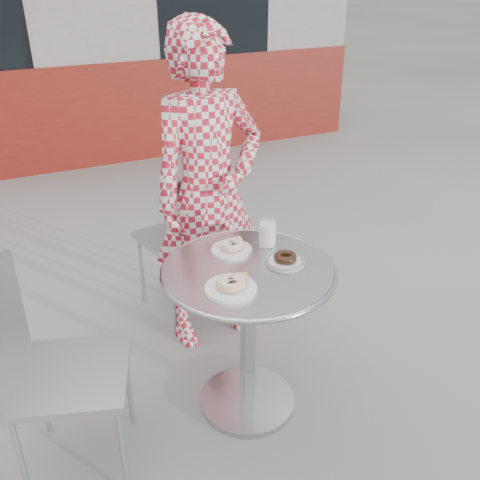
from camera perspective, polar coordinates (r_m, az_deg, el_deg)
name	(u,v)px	position (r m, az deg, el deg)	size (l,w,h in m)	color
ground	(249,395)	(2.69, 0.96, -16.20)	(60.00, 60.00, 0.00)	#9A9893
bistro_table	(248,305)	(2.30, 0.89, -6.92)	(0.74, 0.74, 0.74)	silver
chair_far	(185,266)	(3.16, -5.90, -2.76)	(0.51, 0.51, 0.90)	#A3A6AB
chair_left	(74,410)	(2.33, -17.27, -16.97)	(0.55, 0.54, 0.91)	#A3A6AB
seated_person	(208,194)	(2.68, -3.40, 4.96)	(0.61, 0.40, 1.67)	#AE1A2B
plate_far	(232,247)	(2.32, -0.86, -0.74)	(0.18, 0.18, 0.05)	white
plate_near	(232,285)	(2.05, -0.91, -4.81)	(0.20, 0.20, 0.05)	white
plate_checker	(285,260)	(2.24, 4.83, -2.11)	(0.17, 0.17, 0.04)	white
milk_cup	(267,233)	(2.35, 2.95, 0.70)	(0.08, 0.08, 0.13)	white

